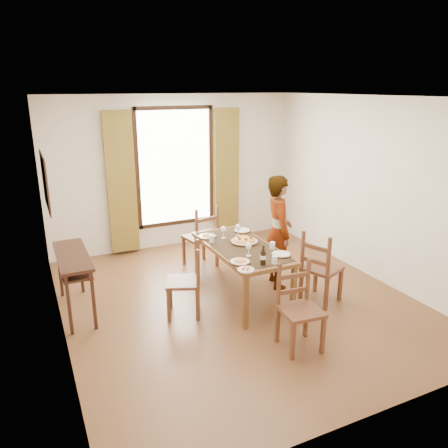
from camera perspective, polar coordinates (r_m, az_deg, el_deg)
name	(u,v)px	position (r m, az deg, el deg)	size (l,w,h in m)	color
ground	(237,300)	(6.13, 1.66, -9.84)	(5.00, 5.00, 0.00)	#533A19
room_shell	(233,189)	(5.70, 1.17, 4.60)	(4.60, 5.10, 2.74)	silver
console_table	(73,263)	(5.87, -19.14, -4.80)	(0.38, 1.20, 0.80)	#341611
dining_table	(241,251)	(5.95, 2.27, -3.51)	(0.80, 1.68, 0.76)	brown
chair_west	(186,282)	(5.60, -5.00, -7.61)	(0.55, 0.55, 0.95)	brown
chair_north	(201,238)	(7.03, -2.97, -1.90)	(0.54, 0.54, 1.03)	brown
chair_south	(299,310)	(5.00, 9.79, -11.01)	(0.47, 0.47, 0.97)	brown
chair_east	(320,270)	(6.02, 12.48, -5.85)	(0.59, 0.59, 1.01)	brown
man	(278,232)	(6.31, 7.09, -1.03)	(0.54, 0.68, 1.65)	#9B9FA4
plate_sw	(240,260)	(5.36, 2.09, -4.78)	(0.27, 0.27, 0.05)	silver
plate_se	(281,253)	(5.64, 7.48, -3.78)	(0.27, 0.27, 0.05)	silver
plate_nw	(207,235)	(6.25, -2.22, -1.47)	(0.27, 0.27, 0.05)	silver
plate_ne	(242,229)	(6.50, 2.36, -0.71)	(0.27, 0.27, 0.05)	silver
pasta_platter	(244,239)	(6.03, 2.66, -1.97)	(0.40, 0.40, 0.10)	#C25718
caprese_plate	(246,269)	(5.15, 2.88, -5.86)	(0.20, 0.20, 0.04)	silver
wine_glass_a	(249,249)	(5.54, 3.24, -3.31)	(0.08, 0.08, 0.18)	white
wine_glass_b	(238,230)	(6.27, 1.87, -0.78)	(0.08, 0.08, 0.18)	white
wine_glass_c	(223,232)	(6.17, -0.07, -1.07)	(0.08, 0.08, 0.18)	white
tumbler_a	(272,246)	(5.81, 6.34, -2.83)	(0.07, 0.07, 0.10)	silver
tumbler_b	(212,239)	(6.03, -1.64, -1.95)	(0.07, 0.07, 0.10)	silver
tumbler_c	(275,260)	(5.35, 6.62, -4.69)	(0.07, 0.07, 0.10)	silver
wine_bottle	(263,255)	(5.28, 5.15, -4.09)	(0.07, 0.07, 0.25)	black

